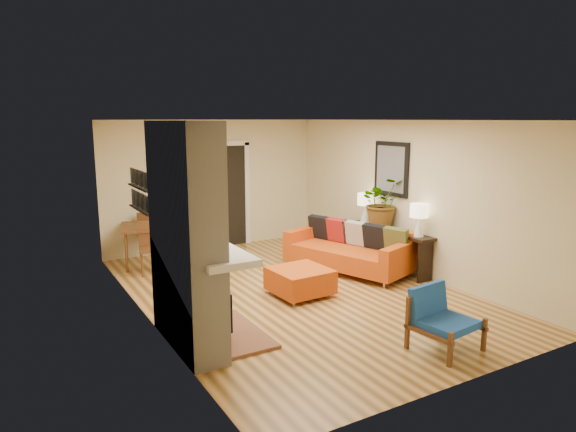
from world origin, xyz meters
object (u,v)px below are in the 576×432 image
blue_chair (439,315)px  houseplant (382,202)px  ottoman (300,280)px  dining_table (145,233)px  console_table (390,237)px  sofa (350,249)px  lamp_far (365,204)px  lamp_near (419,216)px

blue_chair → houseplant: bearing=61.3°
ottoman → dining_table: 3.25m
ottoman → console_table: (2.09, 0.38, 0.34)m
ottoman → dining_table: dining_table is taller
dining_table → console_table: (3.65, -2.45, -0.01)m
ottoman → blue_chair: bearing=-78.6°
dining_table → console_table: dining_table is taller
sofa → houseplant: size_ratio=2.65×
sofa → console_table: (0.64, -0.31, 0.20)m
ottoman → lamp_far: 2.50m
console_table → houseplant: (-0.01, 0.23, 0.59)m
lamp_near → lamp_far: (0.00, 1.39, 0.00)m
blue_chair → houseplant: houseplant is taller
console_table → lamp_far: bearing=90.0°
lamp_near → console_table: bearing=90.0°
dining_table → lamp_near: lamp_near is taller
lamp_near → houseplant: bearing=90.6°
sofa → ottoman: (-1.45, -0.69, -0.14)m
ottoman → lamp_far: size_ratio=1.57×
sofa → lamp_near: size_ratio=4.37×
ottoman → lamp_near: 2.26m
lamp_near → dining_table: bearing=139.6°
lamp_near → blue_chair: bearing=-128.4°
houseplant → blue_chair: bearing=-118.7°
sofa → blue_chair: bearing=-108.0°
ottoman → blue_chair: (0.47, -2.33, 0.15)m
blue_chair → houseplant: size_ratio=0.85×
console_table → lamp_near: 0.82m
sofa → console_table: 0.74m
lamp_near → houseplant: (-0.01, 0.90, 0.11)m
blue_chair → dining_table: 5.54m
blue_chair → lamp_far: 3.85m
sofa → lamp_far: 1.03m
ottoman → houseplant: size_ratio=0.95×
lamp_near → lamp_far: bearing=90.0°
dining_table → houseplant: bearing=-31.3°
blue_chair → houseplant: (1.61, 2.94, 0.79)m
ottoman → lamp_far: (2.09, 1.10, 0.83)m
sofa → blue_chair: size_ratio=3.12×
sofa → lamp_near: lamp_near is taller
ottoman → blue_chair: 2.38m
dining_table → houseplant: (3.64, -2.21, 0.59)m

